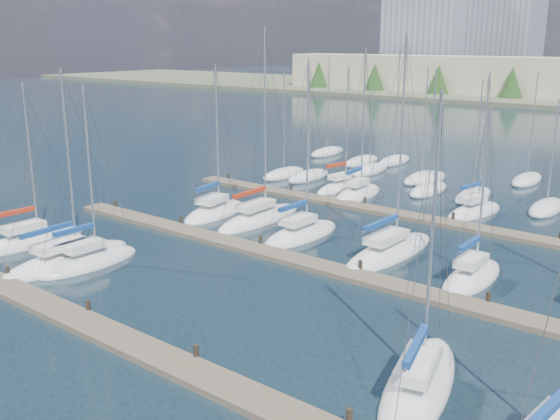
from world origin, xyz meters
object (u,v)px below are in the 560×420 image
Objects in this scene: sailboat_i at (259,218)px; sailboat_f at (419,385)px; sailboat_a at (30,242)px; sailboat_o at (358,193)px; sailboat_l at (472,277)px; sailboat_p at (474,212)px; sailboat_n at (342,187)px; sailboat_j at (301,234)px; sailboat_h at (215,212)px; sailboat_b at (67,260)px; sailboat_k at (389,252)px; sailboat_c at (89,262)px.

sailboat_i is 1.21× the size of sailboat_f.
sailboat_o is at bearing 69.85° from sailboat_a.
sailboat_i reaches higher than sailboat_f.
sailboat_l is (18.28, -1.97, -0.01)m from sailboat_i.
sailboat_i is 17.83m from sailboat_p.
sailboat_f reaches higher than sailboat_n.
sailboat_l is (13.14, -0.61, -0.00)m from sailboat_j.
sailboat_h is at bearing 176.58° from sailboat_l.
sailboat_l is (16.40, -13.89, -0.01)m from sailboat_o.
sailboat_j is 21.08m from sailboat_f.
sailboat_o is at bearing 78.71° from sailboat_i.
sailboat_l is (21.69, 13.27, 0.01)m from sailboat_b.
sailboat_o reaches higher than sailboat_n.
sailboat_f reaches higher than sailboat_a.
sailboat_f is (9.07, -14.11, -0.01)m from sailboat_k.
sailboat_o is 1.08× the size of sailboat_b.
sailboat_p is at bearing 28.68° from sailboat_h.
sailboat_a is at bearing -98.44° from sailboat_n.
sailboat_a is (-4.76, -13.76, 0.00)m from sailboat_h.
sailboat_a is 0.97× the size of sailboat_n.
sailboat_k is at bearing -82.85° from sailboat_p.
sailboat_k reaches higher than sailboat_p.
sailboat_i is 1.41× the size of sailboat_l.
sailboat_a is 29.94m from sailboat_l.
sailboat_n is at bearing 90.37° from sailboat_i.
sailboat_j is 1.09× the size of sailboat_n.
sailboat_o is at bearing -167.38° from sailboat_p.
sailboat_j reaches higher than sailboat_n.
sailboat_h is 1.16× the size of sailboat_l.
sailboat_i is 17.10m from sailboat_a.
sailboat_o reaches higher than sailboat_c.
sailboat_k is (15.55, 14.36, 0.01)m from sailboat_b.
sailboat_j reaches higher than sailboat_f.
sailboat_f is (30.06, -0.36, -0.00)m from sailboat_a.
sailboat_b reaches higher than sailboat_l.
sailboat_k reaches higher than sailboat_f.
sailboat_k is 1.23× the size of sailboat_n.
sailboat_o is at bearing -15.20° from sailboat_n.
sailboat_o reaches higher than sailboat_f.
sailboat_b reaches higher than sailboat_p.
sailboat_f is 35.50m from sailboat_n.
sailboat_l is at bearing -8.31° from sailboat_k.
sailboat_j is (8.55, 13.88, 0.01)m from sailboat_b.
sailboat_b is 0.83× the size of sailboat_i.
sailboat_b is 0.97× the size of sailboat_j.
sailboat_l is 0.91× the size of sailboat_p.
sailboat_a is at bearing -118.86° from sailboat_p.
sailboat_o reaches higher than sailboat_b.
sailboat_h is at bearing -170.25° from sailboat_i.
sailboat_h is 16.23m from sailboat_k.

